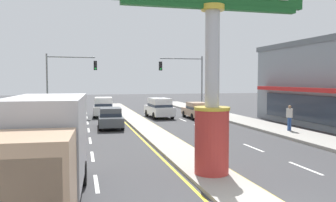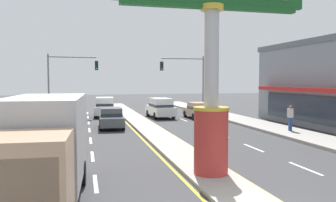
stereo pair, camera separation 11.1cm
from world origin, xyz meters
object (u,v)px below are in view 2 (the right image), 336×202
Objects in this scene: suv_far_left_oncoming at (160,108)px; suv_kerb_right at (105,107)px; suv_near_left_lane at (70,108)px; sedan_far_right_lane at (198,110)px; sedan_mid_left_lane at (111,118)px; box_truck_near_right_lane at (42,147)px; district_sign at (212,71)px; pedestrian_near_kerb at (290,116)px; traffic_light_left_side at (67,74)px; traffic_light_right_side at (188,74)px.

suv_far_left_oncoming and suv_kerb_right have the same top height.
sedan_far_right_lane is at bearing -12.23° from suv_near_left_lane.
box_truck_near_right_lane is at bearing -101.60° from sedan_mid_left_lane.
district_sign reaches higher than pedestrian_near_kerb.
district_sign is 1.10× the size of box_truck_near_right_lane.
district_sign is 12.87m from pedestrian_near_kerb.
traffic_light_left_side is 1.44× the size of sedan_far_right_lane.
sedan_mid_left_lane is (3.21, 15.66, -0.91)m from box_truck_near_right_lane.
sedan_far_right_lane is at bearing 107.83° from pedestrian_near_kerb.
suv_far_left_oncoming is (5.16, 5.91, 0.20)m from sedan_mid_left_lane.
traffic_light_right_side is 1.32× the size of suv_kerb_right.
suv_near_left_lane is (0.29, -2.01, -3.26)m from traffic_light_left_side.
traffic_light_left_side is at bearing 111.74° from sedan_mid_left_lane.
sedan_mid_left_lane is 0.93× the size of suv_far_left_oncoming.
suv_near_left_lane is at bearing 172.71° from suv_far_left_oncoming.
traffic_light_left_side is at bearing 159.26° from sedan_far_right_lane.
pedestrian_near_kerb is at bearing -78.33° from traffic_light_right_side.
box_truck_near_right_lane is 1.63× the size of sedan_far_right_lane.
box_truck_near_right_lane reaches higher than suv_far_left_oncoming.
sedan_far_right_lane and sedan_mid_left_lane have the same top height.
suv_kerb_right is (-8.74, -0.19, -3.26)m from traffic_light_right_side.
district_sign is 1.64× the size of suv_far_left_oncoming.
suv_far_left_oncoming is 13.24m from pedestrian_near_kerb.
district_sign is 14.84m from sedan_mid_left_lane.
traffic_light_left_side is 4.88m from suv_kerb_right.
district_sign is at bearing -97.29° from suv_far_left_oncoming.
traffic_light_left_side is 1.32× the size of suv_far_left_oncoming.
traffic_light_left_side is 21.36m from pedestrian_near_kerb.
sedan_far_right_lane is at bearing 27.71° from sedan_mid_left_lane.
sedan_far_right_lane is at bearing 59.87° from box_truck_near_right_lane.
box_truck_near_right_lane is (-5.79, -1.39, -2.26)m from district_sign.
suv_near_left_lane is 1.00× the size of suv_far_left_oncoming.
box_truck_near_right_lane is at bearing -97.59° from suv_kerb_right.
district_sign reaches higher than suv_far_left_oncoming.
suv_far_left_oncoming is (2.58, 20.17, -2.97)m from district_sign.
suv_kerb_right is (0.00, 8.46, 0.20)m from sedan_mid_left_lane.
suv_near_left_lane is 1.07× the size of sedan_mid_left_lane.
box_truck_near_right_lane is at bearing -120.13° from sedan_far_right_lane.
sedan_far_right_lane is 12.03m from suv_near_left_lane.
traffic_light_left_side is 3.57× the size of pedestrian_near_kerb.
suv_kerb_right is (3.21, 24.12, -0.71)m from box_truck_near_right_lane.
pedestrian_near_kerb is (3.23, -10.05, 0.38)m from sedan_far_right_lane.
suv_far_left_oncoming is at bearing 82.71° from district_sign.
box_truck_near_right_lane reaches higher than suv_kerb_right.
traffic_light_left_side is at bearing 178.39° from traffic_light_right_side.
box_truck_near_right_lane is (-11.95, -24.31, -2.55)m from traffic_light_right_side.
sedan_mid_left_lane is at bearing -152.29° from sedan_far_right_lane.
suv_near_left_lane is 8.52m from suv_far_left_oncoming.
suv_near_left_lane is 19.58m from pedestrian_near_kerb.
traffic_light_right_side is at bearing 86.13° from sedan_far_right_lane.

